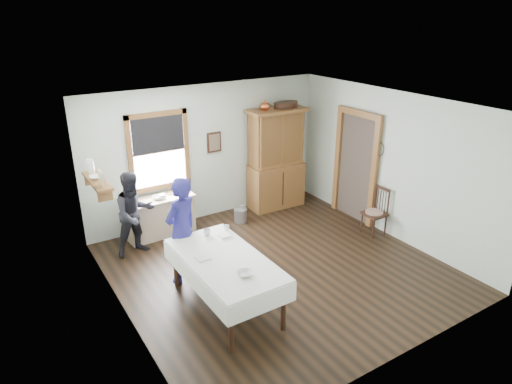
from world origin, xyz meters
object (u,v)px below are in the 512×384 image
at_px(dining_table, 225,283).
at_px(woman_blue, 182,234).
at_px(china_hutch, 276,159).
at_px(pail, 241,215).
at_px(wicker_basket, 263,206).
at_px(figure_dark, 135,217).
at_px(spindle_chair, 375,212).
at_px(work_counter, 160,216).

relative_size(dining_table, woman_blue, 1.25).
bearing_deg(china_hutch, dining_table, -133.77).
height_order(pail, woman_blue, woman_blue).
xyz_separation_m(wicker_basket, figure_dark, (-2.84, -0.32, 0.59)).
distance_m(spindle_chair, pail, 2.62).
bearing_deg(pail, figure_dark, -177.12).
distance_m(work_counter, china_hutch, 2.71).
bearing_deg(figure_dark, dining_table, -82.43).
bearing_deg(figure_dark, spindle_chair, -29.24).
bearing_deg(woman_blue, figure_dark, -97.89).
distance_m(pail, woman_blue, 2.34).
xyz_separation_m(pail, woman_blue, (-1.81, -1.32, 0.66)).
distance_m(china_hutch, pail, 1.44).
bearing_deg(figure_dark, china_hutch, 0.63).
bearing_deg(dining_table, wicker_basket, 47.87).
height_order(pail, figure_dark, figure_dark).
distance_m(china_hutch, wicker_basket, 1.03).
height_order(work_counter, spindle_chair, spindle_chair).
xyz_separation_m(china_hutch, woman_blue, (-2.87, -1.62, -0.27)).
bearing_deg(wicker_basket, spindle_chair, -59.23).
bearing_deg(wicker_basket, pail, -162.47).
bearing_deg(wicker_basket, work_counter, 176.96).
distance_m(wicker_basket, woman_blue, 3.01).
bearing_deg(dining_table, spindle_chair, 8.42).
relative_size(china_hutch, woman_blue, 1.34).
bearing_deg(work_counter, china_hutch, -3.62).
xyz_separation_m(work_counter, pail, (1.56, -0.33, -0.23)).
height_order(china_hutch, dining_table, china_hutch).
bearing_deg(wicker_basket, woman_blue, -148.34).
xyz_separation_m(pail, figure_dark, (-2.16, -0.11, 0.56)).
height_order(wicker_basket, woman_blue, woman_blue).
relative_size(dining_table, spindle_chair, 2.16).
xyz_separation_m(spindle_chair, pail, (-1.88, 1.80, -0.32)).
xyz_separation_m(work_counter, figure_dark, (-0.60, -0.44, 0.32)).
xyz_separation_m(dining_table, pail, (1.60, 2.31, -0.26)).
bearing_deg(figure_dark, work_counter, 30.03).
bearing_deg(pail, work_counter, 167.93).
relative_size(work_counter, china_hutch, 0.61).
xyz_separation_m(woman_blue, figure_dark, (-0.34, 1.21, -0.10)).
height_order(woman_blue, figure_dark, woman_blue).
bearing_deg(china_hutch, work_counter, -178.99).
height_order(spindle_chair, woman_blue, woman_blue).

